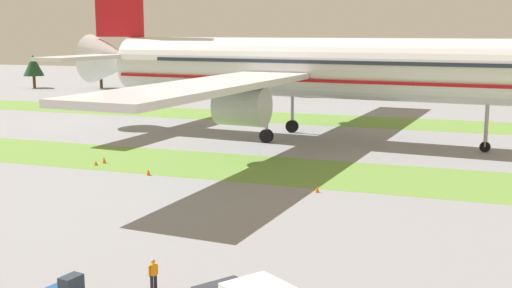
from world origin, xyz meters
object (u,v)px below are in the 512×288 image
taxiway_marker_0 (317,189)px  taxiway_marker_3 (148,172)px  taxiway_marker_2 (96,163)px  taxiway_marker_1 (104,160)px  airliner (299,67)px  ground_crew_marshaller (153,273)px

taxiway_marker_0 → taxiway_marker_3: (-16.88, 0.97, 0.04)m
taxiway_marker_0 → taxiway_marker_2: size_ratio=1.10×
taxiway_marker_2 → taxiway_marker_1: bearing=80.9°
airliner → taxiway_marker_2: bearing=-29.2°
ground_crew_marshaller → taxiway_marker_3: (-13.84, 24.37, -0.64)m
taxiway_marker_0 → taxiway_marker_2: 24.48m
taxiway_marker_3 → taxiway_marker_2: bearing=162.7°
taxiway_marker_1 → taxiway_marker_2: size_ratio=1.41×
taxiway_marker_1 → taxiway_marker_2: taxiway_marker_1 is taller
taxiway_marker_0 → taxiway_marker_1: bearing=169.4°
airliner → taxiway_marker_1: airliner is taller
taxiway_marker_0 → taxiway_marker_2: bearing=172.3°
airliner → taxiway_marker_2: airliner is taller
taxiway_marker_1 → taxiway_marker_3: taxiway_marker_1 is taller
ground_crew_marshaller → taxiway_marker_1: bearing=70.0°
taxiway_marker_0 → taxiway_marker_3: bearing=176.7°
taxiway_marker_0 → taxiway_marker_2: (-24.26, 3.27, -0.02)m
taxiway_marker_0 → taxiway_marker_2: taxiway_marker_0 is taller
taxiway_marker_2 → taxiway_marker_3: 7.73m
ground_crew_marshaller → taxiway_marker_0: ground_crew_marshaller is taller
airliner → ground_crew_marshaller: 50.58m
taxiway_marker_0 → airliner: bearing=109.1°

